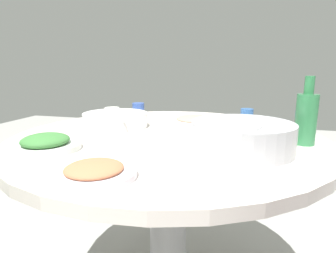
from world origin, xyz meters
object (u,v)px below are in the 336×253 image
at_px(rice_bowl, 242,136).
at_px(soup_bowl, 115,120).
at_px(dish_shrimp, 194,121).
at_px(dish_eggplant, 264,124).
at_px(dish_greens, 46,143).
at_px(dish_tofu_braise, 94,171).
at_px(green_bottle, 306,117).
at_px(tea_cup_side, 112,113).
at_px(tea_cup_near, 247,114).
at_px(tea_cup_far, 138,110).
at_px(round_dining_table, 168,176).

relative_size(rice_bowl, soup_bowl, 1.14).
bearing_deg(dish_shrimp, dish_eggplant, -0.65).
distance_m(rice_bowl, soup_bowl, 0.57).
relative_size(soup_bowl, dish_greens, 1.26).
bearing_deg(dish_eggplant, dish_greens, -143.70).
bearing_deg(soup_bowl, dish_tofu_braise, -69.65).
xyz_separation_m(green_bottle, tea_cup_side, (-0.84, 0.29, -0.06)).
distance_m(rice_bowl, tea_cup_side, 0.77).
bearing_deg(dish_tofu_braise, soup_bowl, 110.35).
bearing_deg(dish_greens, tea_cup_near, 48.72).
xyz_separation_m(rice_bowl, tea_cup_near, (0.02, 0.55, -0.02)).
distance_m(tea_cup_near, tea_cup_side, 0.67).
xyz_separation_m(dish_tofu_braise, tea_cup_side, (-0.31, 0.73, 0.01)).
relative_size(rice_bowl, tea_cup_far, 4.40).
bearing_deg(dish_eggplant, tea_cup_far, 166.90).
xyz_separation_m(tea_cup_near, tea_cup_side, (-0.66, -0.13, 0.00)).
relative_size(round_dining_table, dish_greens, 5.42).
xyz_separation_m(tea_cup_far, tea_cup_side, (-0.11, -0.08, -0.01)).
bearing_deg(dish_tofu_braise, round_dining_table, 82.89).
xyz_separation_m(dish_shrimp, dish_eggplant, (0.30, -0.00, 0.00)).
relative_size(dish_shrimp, dish_eggplant, 1.03).
xyz_separation_m(dish_tofu_braise, tea_cup_far, (-0.20, 0.81, 0.02)).
height_order(rice_bowl, tea_cup_near, rice_bowl).
height_order(rice_bowl, tea_cup_side, rice_bowl).
height_order(dish_tofu_braise, green_bottle, green_bottle).
bearing_deg(dish_greens, tea_cup_side, 94.81).
bearing_deg(green_bottle, dish_shrimp, 151.59).
bearing_deg(dish_shrimp, rice_bowl, -59.79).
xyz_separation_m(rice_bowl, tea_cup_side, (-0.64, 0.42, -0.02)).
xyz_separation_m(round_dining_table, tea_cup_near, (0.29, 0.41, 0.19)).
relative_size(soup_bowl, tea_cup_far, 3.86).
bearing_deg(dish_greens, dish_eggplant, 36.30).
bearing_deg(rice_bowl, tea_cup_side, 146.62).
bearing_deg(green_bottle, rice_bowl, -145.99).
distance_m(dish_shrimp, green_bottle, 0.47).
height_order(soup_bowl, dish_greens, soup_bowl).
distance_m(round_dining_table, dish_eggplant, 0.46).
xyz_separation_m(dish_eggplant, tea_cup_near, (-0.07, 0.20, 0.01)).
xyz_separation_m(dish_eggplant, green_bottle, (0.12, -0.22, 0.07)).
height_order(green_bottle, tea_cup_near, green_bottle).
height_order(dish_tofu_braise, tea_cup_near, tea_cup_near).
relative_size(soup_bowl, dish_eggplant, 1.28).
bearing_deg(rice_bowl, round_dining_table, 151.88).
xyz_separation_m(round_dining_table, dish_eggplant, (0.36, 0.21, 0.19)).
xyz_separation_m(round_dining_table, soup_bowl, (-0.25, 0.08, 0.20)).
height_order(dish_tofu_braise, dish_shrimp, dish_shrimp).
bearing_deg(rice_bowl, tea_cup_far, 136.65).
bearing_deg(green_bottle, round_dining_table, 178.81).
distance_m(tea_cup_far, tea_cup_side, 0.14).
xyz_separation_m(rice_bowl, dish_eggplant, (0.09, 0.36, -0.03)).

